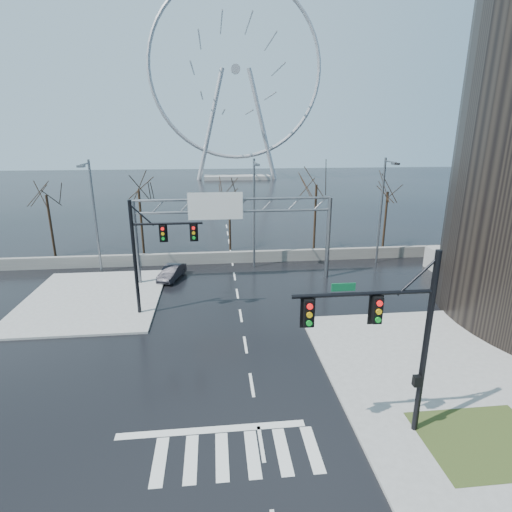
{
  "coord_description": "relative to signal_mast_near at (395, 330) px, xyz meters",
  "views": [
    {
      "loc": [
        -1.61,
        -17.16,
        12.05
      ],
      "look_at": [
        1.16,
        8.94,
        4.0
      ],
      "focal_mm": 28.0,
      "sensor_mm": 36.0,
      "label": 1
    }
  ],
  "objects": [
    {
      "name": "signal_mast_far",
      "position": [
        -11.01,
        13.0,
        -0.04
      ],
      "size": [
        4.72,
        0.41,
        8.0
      ],
      "color": "black",
      "rests_on": "ground"
    },
    {
      "name": "tree_far_left",
      "position": [
        -23.14,
        28.04,
        0.7
      ],
      "size": [
        3.5,
        3.5,
        7.0
      ],
      "color": "black",
      "rests_on": "ground"
    },
    {
      "name": "signal_mast_near",
      "position": [
        0.0,
        0.0,
        0.0
      ],
      "size": [
        5.52,
        0.41,
        8.0
      ],
      "color": "black",
      "rests_on": "ground"
    },
    {
      "name": "streetlight_mid",
      "position": [
        -3.14,
        22.2,
        1.01
      ],
      "size": [
        0.5,
        2.55,
        10.0
      ],
      "color": "slate",
      "rests_on": "ground"
    },
    {
      "name": "sidewalk_right_ext",
      "position": [
        4.86,
        6.04,
        -4.8
      ],
      "size": [
        12.0,
        10.0,
        0.15
      ],
      "primitive_type": "cube",
      "color": "gray",
      "rests_on": "ground"
    },
    {
      "name": "grass_strip",
      "position": [
        3.86,
        -0.96,
        -4.72
      ],
      "size": [
        5.0,
        4.0,
        0.02
      ],
      "primitive_type": "cube",
      "color": "#35421B",
      "rests_on": "sidewalk_near"
    },
    {
      "name": "tree_far_right",
      "position": [
        11.86,
        28.04,
        0.54
      ],
      "size": [
        3.4,
        3.4,
        6.8
      ],
      "color": "black",
      "rests_on": "ground"
    },
    {
      "name": "ferris_wheel",
      "position": [
        -0.14,
        99.04,
        21.26
      ],
      "size": [
        45.0,
        6.0,
        50.91
      ],
      "color": "gray",
      "rests_on": "ground"
    },
    {
      "name": "barrier_wall",
      "position": [
        -5.14,
        24.04,
        -4.32
      ],
      "size": [
        52.0,
        0.5,
        1.1
      ],
      "primitive_type": "cube",
      "color": "slate",
      "rests_on": "ground"
    },
    {
      "name": "streetlight_left",
      "position": [
        -17.14,
        22.2,
        1.01
      ],
      "size": [
        0.5,
        2.55,
        10.0
      ],
      "color": "slate",
      "rests_on": "ground"
    },
    {
      "name": "tree_center",
      "position": [
        -5.14,
        28.54,
        0.3
      ],
      "size": [
        3.25,
        3.25,
        6.5
      ],
      "color": "black",
      "rests_on": "ground"
    },
    {
      "name": "sign_gantry",
      "position": [
        -5.52,
        19.0,
        0.31
      ],
      "size": [
        16.36,
        0.4,
        7.6
      ],
      "color": "slate",
      "rests_on": "ground"
    },
    {
      "name": "car",
      "position": [
        -10.56,
        19.97,
        -4.26
      ],
      "size": [
        2.36,
        3.91,
        1.22
      ],
      "primitive_type": "imported",
      "rotation": [
        0.0,
        0.0,
        -0.31
      ],
      "color": "black",
      "rests_on": "ground"
    },
    {
      "name": "tree_left",
      "position": [
        -14.14,
        27.54,
        1.1
      ],
      "size": [
        3.75,
        3.75,
        7.5
      ],
      "color": "black",
      "rests_on": "ground"
    },
    {
      "name": "ground",
      "position": [
        -5.14,
        4.04,
        -4.87
      ],
      "size": [
        260.0,
        260.0,
        0.0
      ],
      "primitive_type": "plane",
      "color": "black",
      "rests_on": "ground"
    },
    {
      "name": "sidewalk_far",
      "position": [
        -16.14,
        16.04,
        -4.8
      ],
      "size": [
        10.0,
        12.0,
        0.15
      ],
      "primitive_type": "cube",
      "color": "gray",
      "rests_on": "ground"
    },
    {
      "name": "streetlight_right",
      "position": [
        8.86,
        22.2,
        1.01
      ],
      "size": [
        0.5,
        2.55,
        10.0
      ],
      "color": "slate",
      "rests_on": "ground"
    },
    {
      "name": "tree_right",
      "position": [
        3.86,
        27.54,
        1.34
      ],
      "size": [
        3.9,
        3.9,
        7.8
      ],
      "color": "black",
      "rests_on": "ground"
    }
  ]
}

